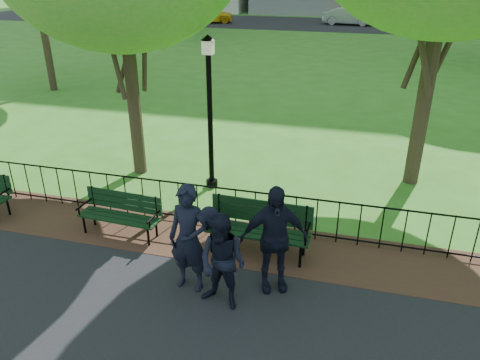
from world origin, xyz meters
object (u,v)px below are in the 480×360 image
(person_mid, at_px, (223,262))
(park_bench_left_a, at_px, (121,210))
(lamppost, at_px, (210,109))
(taxi, at_px, (208,14))
(person_right, at_px, (274,239))
(park_bench_main, at_px, (242,221))
(person_left, at_px, (189,239))
(sedan_silver, at_px, (349,16))

(person_mid, bearing_deg, park_bench_left_a, 162.32)
(park_bench_left_a, relative_size, lamppost, 0.47)
(park_bench_left_a, height_order, taxi, taxi)
(lamppost, xyz_separation_m, person_right, (2.15, -3.37, -0.98))
(park_bench_main, height_order, park_bench_left_a, park_bench_main)
(lamppost, distance_m, person_right, 4.11)
(park_bench_left_a, bearing_deg, taxi, 108.97)
(person_left, bearing_deg, lamppost, 108.45)
(person_right, bearing_deg, park_bench_main, 108.61)
(park_bench_left_a, height_order, sedan_silver, sedan_silver)
(lamppost, xyz_separation_m, person_mid, (1.50, -4.01, -1.11))
(taxi, bearing_deg, lamppost, 176.95)
(person_left, height_order, taxi, person_left)
(person_mid, xyz_separation_m, sedan_silver, (-0.04, 35.30, -0.11))
(lamppost, relative_size, person_left, 1.91)
(taxi, bearing_deg, person_right, 178.51)
(person_mid, height_order, taxi, person_mid)
(lamppost, xyz_separation_m, person_left, (0.85, -3.71, -0.98))
(park_bench_main, xyz_separation_m, person_right, (0.75, -0.90, 0.29))
(person_mid, bearing_deg, person_left, 168.24)
(park_bench_left_a, height_order, person_right, person_right)
(park_bench_main, bearing_deg, person_right, -48.46)
(sedan_silver, bearing_deg, lamppost, -178.43)
(taxi, xyz_separation_m, sedan_silver, (11.51, 1.67, -0.02))
(lamppost, bearing_deg, person_left, -77.06)
(park_bench_left_a, relative_size, sedan_silver, 0.40)
(person_right, relative_size, taxi, 0.44)
(sedan_silver, bearing_deg, park_bench_main, -175.86)
(park_bench_left_a, xyz_separation_m, lamppost, (1.04, 2.48, 1.39))
(lamppost, xyz_separation_m, sedan_silver, (1.46, 31.28, -1.22))
(park_bench_main, relative_size, taxi, 0.49)
(person_mid, xyz_separation_m, person_right, (0.65, 0.65, 0.13))
(lamppost, bearing_deg, sedan_silver, 87.32)
(lamppost, bearing_deg, person_mid, -69.49)
(park_bench_left_a, relative_size, taxi, 0.40)
(person_right, bearing_deg, person_left, 173.25)
(park_bench_left_a, relative_size, person_right, 0.89)
(person_left, relative_size, taxi, 0.44)
(lamppost, height_order, sedan_silver, lamppost)
(park_bench_main, xyz_separation_m, lamppost, (-1.40, 2.47, 1.27))
(person_right, bearing_deg, park_bench_left_a, 142.98)
(park_bench_main, distance_m, person_left, 1.38)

